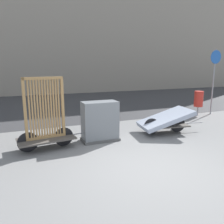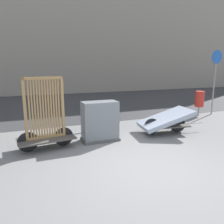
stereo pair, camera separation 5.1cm
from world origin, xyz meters
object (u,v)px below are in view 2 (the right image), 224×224
bike_cart_with_mattress (165,120)px  utility_cabinet (100,123)px  bike_cart_with_bedframe (46,124)px  sign_post (215,72)px  trash_bin (199,99)px

bike_cart_with_mattress → utility_cabinet: (-2.26, 0.10, 0.10)m
bike_cart_with_bedframe → sign_post: bearing=5.6°
utility_cabinet → bike_cart_with_bedframe: bearing=-176.2°
bike_cart_with_mattress → utility_cabinet: utility_cabinet is taller
sign_post → trash_bin: bearing=179.4°
bike_cart_with_mattress → utility_cabinet: size_ratio=1.95×
trash_bin → utility_cabinet: bearing=-162.9°
bike_cart_with_mattress → sign_post: bearing=32.8°
bike_cart_with_bedframe → utility_cabinet: 1.56m
bike_cart_with_bedframe → trash_bin: 7.05m
bike_cart_with_bedframe → bike_cart_with_mattress: 3.82m
utility_cabinet → sign_post: size_ratio=0.40×
bike_cart_with_bedframe → bike_cart_with_mattress: bearing=-7.1°
bike_cart_with_bedframe → utility_cabinet: bike_cart_with_bedframe is taller
bike_cart_with_mattress → utility_cabinet: bearing=-174.1°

